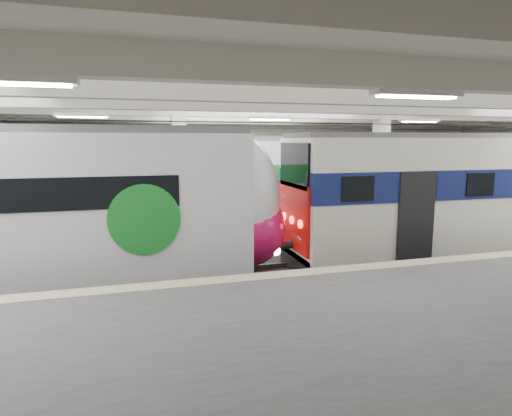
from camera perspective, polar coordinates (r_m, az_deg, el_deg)
name	(u,v)px	position (r m, az deg, el deg)	size (l,w,h in m)	color
station_hall	(312,176)	(11.50, 7.50, 4.25)	(36.00, 24.00, 5.75)	black
modern_emu	(52,214)	(12.59, -25.52, -0.75)	(14.19, 2.93, 4.56)	white
older_rer	(470,194)	(16.79, 26.67, 1.66)	(13.38, 2.95, 4.42)	silver
far_train	(122,190)	(17.86, -17.49, 2.36)	(13.67, 3.35, 4.35)	white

